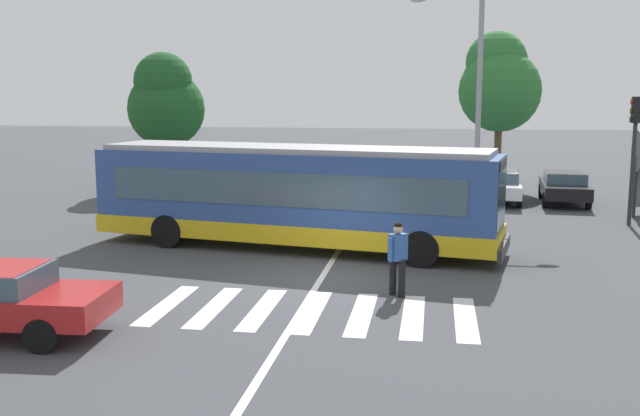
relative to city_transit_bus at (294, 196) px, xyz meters
name	(u,v)px	position (x,y,z in m)	size (l,w,h in m)	color
ground_plane	(323,279)	(1.42, -3.51, -1.59)	(160.00, 160.00, 0.00)	#424449
city_transit_bus	(294,196)	(0.00, 0.00, 0.00)	(12.56, 4.69, 3.06)	black
pedestrian_crossing_street	(398,255)	(3.33, -4.78, -0.62)	(0.45, 0.47, 1.72)	black
parked_car_teal	(247,180)	(-4.13, 10.23, -0.82)	(1.91, 4.52, 1.35)	black
parked_car_silver	(312,180)	(-1.30, 10.69, -0.82)	(1.96, 4.55, 1.35)	black
parked_car_charcoal	(372,182)	(1.41, 10.35, -0.82)	(1.91, 4.52, 1.35)	black
parked_car_blue	(434,182)	(4.09, 10.76, -0.82)	(1.96, 4.54, 1.35)	black
parked_car_white	(498,184)	(6.80, 10.51, -0.82)	(2.10, 4.61, 1.35)	black
parked_car_black	(564,186)	(9.53, 10.54, -0.82)	(2.16, 4.63, 1.35)	black
traffic_light_far_corner	(634,139)	(10.93, 5.59, 1.44)	(0.33, 0.32, 4.49)	#28282B
twin_arm_street_lamp	(480,76)	(5.69, 7.12, 3.65)	(5.29, 0.32, 8.34)	#939399
background_tree_left	(165,101)	(-8.67, 12.39, 2.65)	(3.68, 3.68, 6.54)	brown
background_tree_right	(499,83)	(7.13, 16.08, 3.54)	(4.01, 4.01, 7.64)	brown
crosswalk_painted_stripes	(312,311)	(1.60, -6.29, -1.58)	(6.90, 3.09, 0.01)	silver
lane_center_line	(332,261)	(1.36, -1.51, -1.59)	(0.16, 24.00, 0.01)	silver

